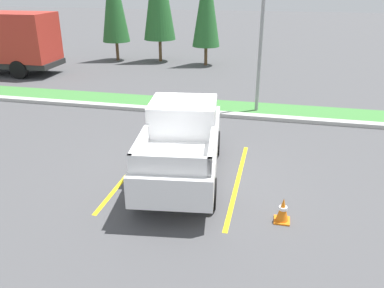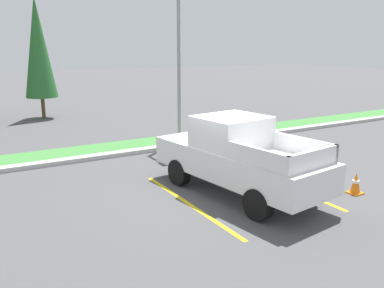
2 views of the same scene
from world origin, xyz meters
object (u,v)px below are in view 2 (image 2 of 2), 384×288
pickup_truck_main (237,156)px  cypress_tree_center (38,47)px  street_light (181,48)px  traffic_cone (356,183)px

pickup_truck_main → cypress_tree_center: cypress_tree_center is taller
cypress_tree_center → street_light: bearing=-66.7°
street_light → cypress_tree_center: bearing=113.3°
pickup_truck_main → cypress_tree_center: bearing=98.5°
cypress_tree_center → traffic_cone: 17.81m
street_light → cypress_tree_center: street_light is taller
pickup_truck_main → cypress_tree_center: (-2.25, 15.00, 2.82)m
pickup_truck_main → street_light: (1.60, 6.07, 2.80)m
street_light → traffic_cone: (1.17, -7.77, -3.55)m
cypress_tree_center → traffic_cone: bearing=-73.3°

